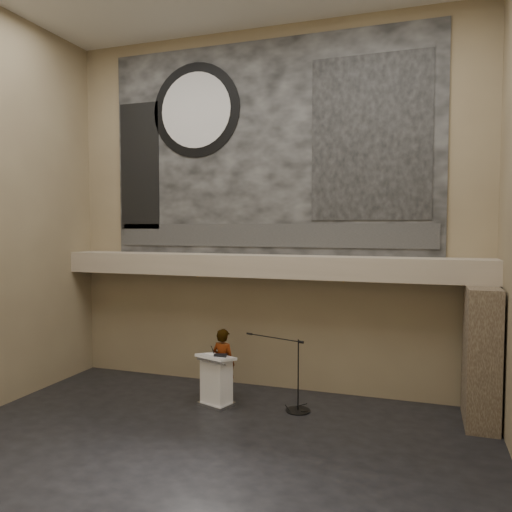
% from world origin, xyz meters
% --- Properties ---
extents(floor, '(10.00, 10.00, 0.00)m').
position_xyz_m(floor, '(0.00, 0.00, 0.00)').
color(floor, black).
rests_on(floor, ground).
extents(wall_back, '(10.00, 0.02, 8.50)m').
position_xyz_m(wall_back, '(0.00, 4.00, 4.25)').
color(wall_back, '#78674C').
rests_on(wall_back, floor).
extents(soffit, '(10.00, 0.80, 0.50)m').
position_xyz_m(soffit, '(0.00, 3.60, 2.95)').
color(soffit, gray).
rests_on(soffit, wall_back).
extents(sprinkler_left, '(0.04, 0.04, 0.06)m').
position_xyz_m(sprinkler_left, '(-1.60, 3.55, 2.67)').
color(sprinkler_left, '#B2893D').
rests_on(sprinkler_left, soffit).
extents(sprinkler_right, '(0.04, 0.04, 0.06)m').
position_xyz_m(sprinkler_right, '(1.90, 3.55, 2.67)').
color(sprinkler_right, '#B2893D').
rests_on(sprinkler_right, soffit).
extents(banner, '(8.00, 0.05, 5.00)m').
position_xyz_m(banner, '(0.00, 3.97, 5.70)').
color(banner, black).
rests_on(banner, wall_back).
extents(banner_text_strip, '(7.76, 0.02, 0.55)m').
position_xyz_m(banner_text_strip, '(0.00, 3.93, 3.65)').
color(banner_text_strip, '#2C2C2C').
rests_on(banner_text_strip, banner).
extents(banner_clock_rim, '(2.30, 0.02, 2.30)m').
position_xyz_m(banner_clock_rim, '(-1.80, 3.93, 6.70)').
color(banner_clock_rim, black).
rests_on(banner_clock_rim, banner).
extents(banner_clock_face, '(1.84, 0.02, 1.84)m').
position_xyz_m(banner_clock_face, '(-1.80, 3.91, 6.70)').
color(banner_clock_face, silver).
rests_on(banner_clock_face, banner).
extents(banner_building_print, '(2.60, 0.02, 3.60)m').
position_xyz_m(banner_building_print, '(2.40, 3.93, 5.80)').
color(banner_building_print, black).
rests_on(banner_building_print, banner).
extents(banner_brick_print, '(1.10, 0.02, 3.20)m').
position_xyz_m(banner_brick_print, '(-3.40, 3.93, 5.40)').
color(banner_brick_print, black).
rests_on(banner_brick_print, banner).
extents(stone_pier, '(0.60, 1.40, 2.70)m').
position_xyz_m(stone_pier, '(4.65, 3.15, 1.35)').
color(stone_pier, '#46382B').
rests_on(stone_pier, floor).
extents(lectern, '(0.89, 0.75, 1.14)m').
position_xyz_m(lectern, '(-0.62, 2.37, 0.55)').
color(lectern, silver).
rests_on(lectern, floor).
extents(binder, '(0.31, 0.27, 0.04)m').
position_xyz_m(binder, '(-0.51, 2.34, 1.12)').
color(binder, black).
rests_on(binder, lectern).
extents(papers, '(0.25, 0.31, 0.00)m').
position_xyz_m(papers, '(-0.80, 2.36, 1.10)').
color(papers, silver).
rests_on(papers, lectern).
extents(speaker_person, '(0.65, 0.50, 1.58)m').
position_xyz_m(speaker_person, '(-0.66, 2.86, 0.79)').
color(speaker_person, beige).
rests_on(speaker_person, floor).
extents(mic_stand, '(1.54, 0.68, 1.52)m').
position_xyz_m(mic_stand, '(1.07, 2.65, 0.24)').
color(mic_stand, black).
rests_on(mic_stand, floor).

